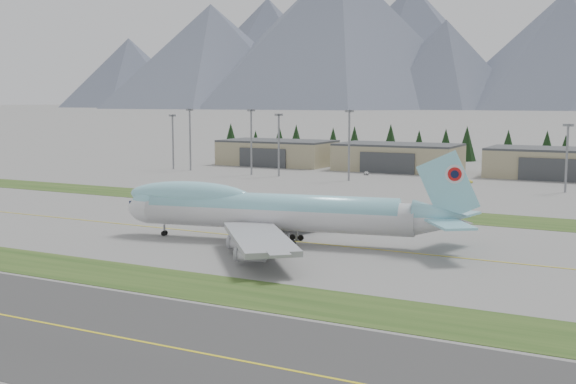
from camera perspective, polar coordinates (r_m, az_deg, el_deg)
The scene contains 12 objects.
ground at distance 151.26m, azimuth -4.41°, elevation -3.42°, with size 7000.00×7000.00×0.00m, color slate.
grass_strip_near at distance 121.39m, azimuth -13.97°, elevation -6.29°, with size 400.00×14.00×0.08m, color #284518.
grass_strip_far at distance 190.42m, azimuth 2.75°, elevation -1.20°, with size 400.00×18.00×0.08m, color #284518.
taxiway_line_main at distance 151.26m, azimuth -4.41°, elevation -3.42°, with size 400.00×0.40×0.02m, color yellow.
boeing_747_freighter at distance 142.66m, azimuth -1.23°, elevation -1.50°, with size 72.46×61.18×19.00m.
hangar_left at distance 314.33m, azimuth -0.85°, elevation 3.14°, with size 48.00×26.60×10.80m.
hangar_center at distance 292.38m, azimuth 8.69°, elevation 2.75°, with size 48.00×26.60×10.80m.
hangar_right at distance 279.02m, azimuth 20.44°, elevation 2.16°, with size 48.00×26.60×10.80m.
floodlight_masts at distance 265.48m, azimuth -0.08°, elevation 4.74°, with size 154.69×9.47×24.67m.
service_vehicle_a at distance 274.27m, azimuth 6.21°, elevation 1.36°, with size 1.59×3.93×1.34m, color silver.
service_vehicle_b at distance 253.32m, azimuth 13.96°, elevation 0.70°, with size 1.40×3.99×1.32m, color gold.
conifer_belt at distance 350.96m, azimuth 12.47°, elevation 3.71°, with size 270.12×15.36×16.52m.
Camera 1 is at (78.60, -126.17, 27.98)m, focal length 45.00 mm.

